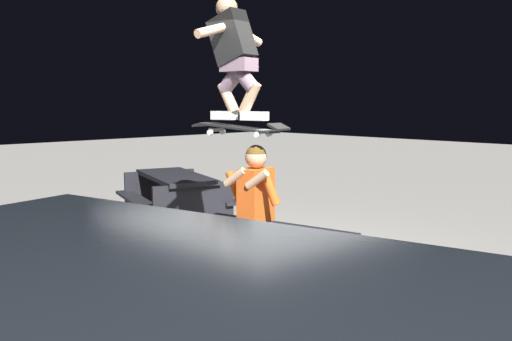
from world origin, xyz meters
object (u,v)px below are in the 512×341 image
at_px(picnic_table_back, 176,192).
at_px(ledge_box_main, 266,256).
at_px(skater_airborne, 234,53).
at_px(person_sitting_on_ledge, 249,212).
at_px(skateboard, 239,128).
at_px(kicker_ramp, 85,253).

bearing_deg(picnic_table_back, ledge_box_main, 162.27).
height_order(ledge_box_main, skater_airborne, skater_airborne).
relative_size(person_sitting_on_ledge, skater_airborne, 1.24).
xyz_separation_m(person_sitting_on_ledge, skater_airborne, (0.27, -0.07, 1.44)).
height_order(skateboard, kicker_ramp, skateboard).
bearing_deg(picnic_table_back, skateboard, 156.23).
distance_m(person_sitting_on_ledge, skater_airborne, 1.46).
distance_m(skateboard, skater_airborne, 0.69).
distance_m(skater_airborne, picnic_table_back, 3.26).
height_order(ledge_box_main, skateboard, skateboard).
height_order(kicker_ramp, picnic_table_back, picnic_table_back).
distance_m(ledge_box_main, skater_airborne, 1.97).
bearing_deg(ledge_box_main, picnic_table_back, -17.73).
bearing_deg(skater_airborne, kicker_ramp, 15.91).
distance_m(kicker_ramp, picnic_table_back, 1.85).
height_order(person_sitting_on_ledge, skateboard, skateboard).
xyz_separation_m(ledge_box_main, picnic_table_back, (2.64, -0.84, 0.22)).
relative_size(ledge_box_main, skater_airborne, 1.52).
relative_size(ledge_box_main, picnic_table_back, 0.84).
distance_m(ledge_box_main, skateboard, 1.29).
bearing_deg(kicker_ramp, picnic_table_back, -71.35).
bearing_deg(skater_airborne, ledge_box_main, -111.86).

